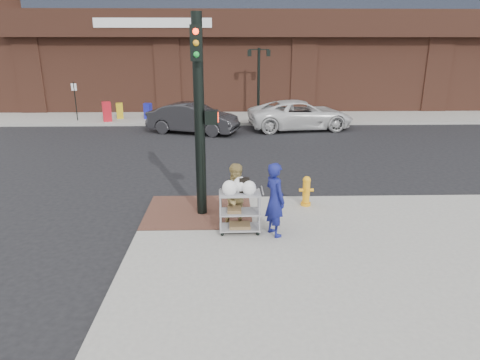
{
  "coord_description": "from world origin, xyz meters",
  "views": [
    {
      "loc": [
        0.23,
        -9.75,
        4.48
      ],
      "look_at": [
        0.49,
        0.21,
        1.25
      ],
      "focal_mm": 32.0,
      "sensor_mm": 36.0,
      "label": 1
    }
  ],
  "objects_px": {
    "utility_cart": "(240,208)",
    "fire_hydrant": "(306,191)",
    "traffic_signal_pole": "(200,112)",
    "sedan_dark": "(193,118)",
    "minivan_white": "(300,115)",
    "pedestrian_tan": "(238,197)",
    "lamp_post": "(259,75)",
    "woman_blue": "(275,199)"
  },
  "relations": [
    {
      "from": "utility_cart",
      "to": "fire_hydrant",
      "type": "relative_size",
      "value": 1.59
    },
    {
      "from": "pedestrian_tan",
      "to": "lamp_post",
      "type": "bearing_deg",
      "value": 83.28
    },
    {
      "from": "lamp_post",
      "to": "sedan_dark",
      "type": "relative_size",
      "value": 0.87
    },
    {
      "from": "woman_blue",
      "to": "pedestrian_tan",
      "type": "bearing_deg",
      "value": 39.74
    },
    {
      "from": "utility_cart",
      "to": "fire_hydrant",
      "type": "xyz_separation_m",
      "value": [
        1.87,
        1.71,
        -0.18
      ]
    },
    {
      "from": "utility_cart",
      "to": "traffic_signal_pole",
      "type": "bearing_deg",
      "value": 128.45
    },
    {
      "from": "traffic_signal_pole",
      "to": "utility_cart",
      "type": "distance_m",
      "value": 2.57
    },
    {
      "from": "fire_hydrant",
      "to": "sedan_dark",
      "type": "bearing_deg",
      "value": 110.21
    },
    {
      "from": "lamp_post",
      "to": "utility_cart",
      "type": "xyz_separation_m",
      "value": [
        -1.53,
        -16.42,
        -1.86
      ]
    },
    {
      "from": "pedestrian_tan",
      "to": "minivan_white",
      "type": "bearing_deg",
      "value": 73.37
    },
    {
      "from": "fire_hydrant",
      "to": "pedestrian_tan",
      "type": "bearing_deg",
      "value": -142.17
    },
    {
      "from": "traffic_signal_pole",
      "to": "pedestrian_tan",
      "type": "relative_size",
      "value": 3.08
    },
    {
      "from": "sedan_dark",
      "to": "utility_cart",
      "type": "relative_size",
      "value": 3.44
    },
    {
      "from": "lamp_post",
      "to": "woman_blue",
      "type": "bearing_deg",
      "value": -92.51
    },
    {
      "from": "lamp_post",
      "to": "traffic_signal_pole",
      "type": "height_order",
      "value": "traffic_signal_pole"
    },
    {
      "from": "fire_hydrant",
      "to": "woman_blue",
      "type": "bearing_deg",
      "value": -119.97
    },
    {
      "from": "traffic_signal_pole",
      "to": "sedan_dark",
      "type": "xyz_separation_m",
      "value": [
        -1.13,
        11.25,
        -2.07
      ]
    },
    {
      "from": "lamp_post",
      "to": "sedan_dark",
      "type": "distance_m",
      "value": 5.68
    },
    {
      "from": "minivan_white",
      "to": "woman_blue",
      "type": "bearing_deg",
      "value": 160.89
    },
    {
      "from": "minivan_white",
      "to": "utility_cart",
      "type": "bearing_deg",
      "value": 157.48
    },
    {
      "from": "woman_blue",
      "to": "fire_hydrant",
      "type": "height_order",
      "value": "woman_blue"
    },
    {
      "from": "pedestrian_tan",
      "to": "traffic_signal_pole",
      "type": "bearing_deg",
      "value": 131.6
    },
    {
      "from": "traffic_signal_pole",
      "to": "woman_blue",
      "type": "xyz_separation_m",
      "value": [
        1.75,
        -1.34,
        -1.81
      ]
    },
    {
      "from": "fire_hydrant",
      "to": "traffic_signal_pole",
      "type": "bearing_deg",
      "value": -169.67
    },
    {
      "from": "lamp_post",
      "to": "traffic_signal_pole",
      "type": "relative_size",
      "value": 0.8
    },
    {
      "from": "lamp_post",
      "to": "pedestrian_tan",
      "type": "bearing_deg",
      "value": -95.55
    },
    {
      "from": "traffic_signal_pole",
      "to": "woman_blue",
      "type": "distance_m",
      "value": 2.85
    },
    {
      "from": "lamp_post",
      "to": "utility_cart",
      "type": "relative_size",
      "value": 2.99
    },
    {
      "from": "minivan_white",
      "to": "fire_hydrant",
      "type": "distance_m",
      "value": 11.72
    },
    {
      "from": "sedan_dark",
      "to": "fire_hydrant",
      "type": "relative_size",
      "value": 5.47
    },
    {
      "from": "pedestrian_tan",
      "to": "sedan_dark",
      "type": "relative_size",
      "value": 0.35
    },
    {
      "from": "minivan_white",
      "to": "sedan_dark",
      "type": "bearing_deg",
      "value": 91.16
    },
    {
      "from": "lamp_post",
      "to": "minivan_white",
      "type": "distance_m",
      "value": 4.16
    },
    {
      "from": "traffic_signal_pole",
      "to": "sedan_dark",
      "type": "height_order",
      "value": "traffic_signal_pole"
    },
    {
      "from": "traffic_signal_pole",
      "to": "fire_hydrant",
      "type": "bearing_deg",
      "value": 10.33
    },
    {
      "from": "woman_blue",
      "to": "fire_hydrant",
      "type": "bearing_deg",
      "value": -56.81
    },
    {
      "from": "lamp_post",
      "to": "pedestrian_tan",
      "type": "distance_m",
      "value": 16.36
    },
    {
      "from": "lamp_post",
      "to": "woman_blue",
      "type": "distance_m",
      "value": 16.66
    },
    {
      "from": "lamp_post",
      "to": "minivan_white",
      "type": "bearing_deg",
      "value": -56.76
    },
    {
      "from": "traffic_signal_pole",
      "to": "fire_hydrant",
      "type": "distance_m",
      "value": 3.65
    },
    {
      "from": "woman_blue",
      "to": "pedestrian_tan",
      "type": "distance_m",
      "value": 0.93
    },
    {
      "from": "sedan_dark",
      "to": "utility_cart",
      "type": "height_order",
      "value": "sedan_dark"
    }
  ]
}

